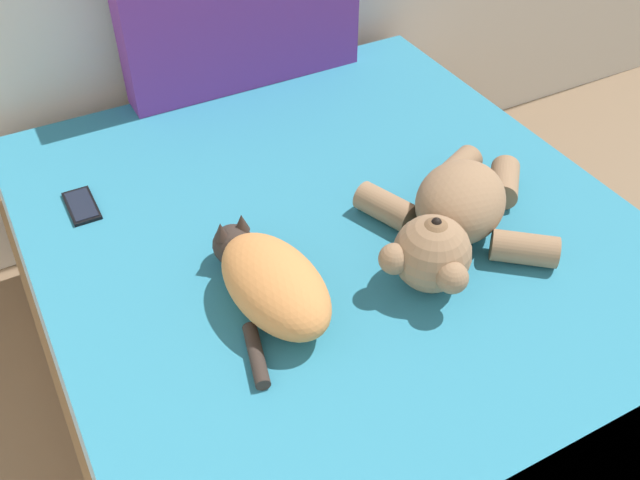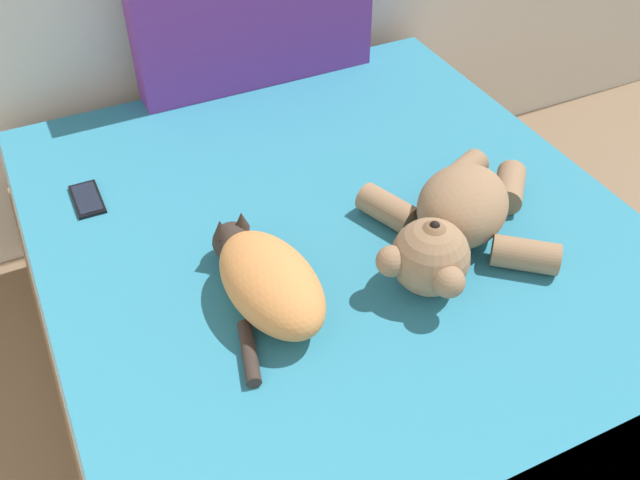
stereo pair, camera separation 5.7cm
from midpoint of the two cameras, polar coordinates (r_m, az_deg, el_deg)
bed at (r=1.95m, az=3.57°, el=-7.13°), size 1.52×1.94×0.57m
patterned_cushion at (r=2.32m, az=-4.55°, el=18.11°), size 0.77×0.12×0.50m
cat at (r=1.57m, az=-3.25°, el=-3.18°), size 0.25×0.43×0.15m
teddy_bear at (r=1.73m, az=11.56°, el=1.41°), size 0.57×0.48×0.19m
cell_phone at (r=1.98m, az=-17.34°, el=3.13°), size 0.07×0.15×0.01m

